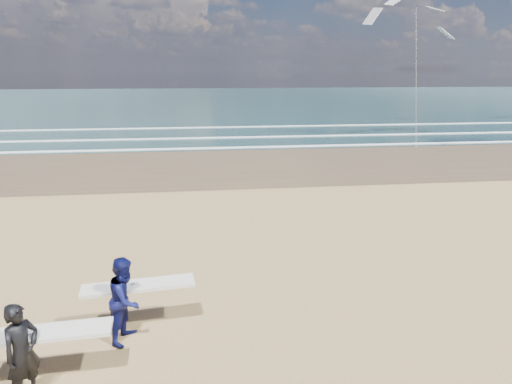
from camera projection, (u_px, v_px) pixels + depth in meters
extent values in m
cube|color=brown|center=(491.00, 156.00, 27.71)|extent=(220.00, 12.00, 0.01)
cube|color=#1A393B|center=(298.00, 99.00, 79.41)|extent=(220.00, 100.00, 0.02)
cube|color=white|center=(449.00, 143.00, 32.29)|extent=(220.00, 0.50, 0.05)
cube|color=white|center=(418.00, 134.00, 36.79)|extent=(220.00, 0.50, 0.05)
cube|color=white|center=(386.00, 125.00, 43.02)|extent=(220.00, 0.50, 0.05)
imported|color=black|center=(22.00, 353.00, 7.11)|extent=(0.67, 0.72, 1.65)
cube|color=silver|center=(42.00, 333.00, 7.45)|extent=(2.23, 0.67, 0.07)
imported|color=#0C1046|center=(126.00, 299.00, 8.74)|extent=(0.88, 0.99, 1.70)
cube|color=silver|center=(139.00, 286.00, 9.07)|extent=(2.25, 0.77, 0.07)
cube|color=slate|center=(416.00, 147.00, 30.81)|extent=(0.12, 0.12, 0.10)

